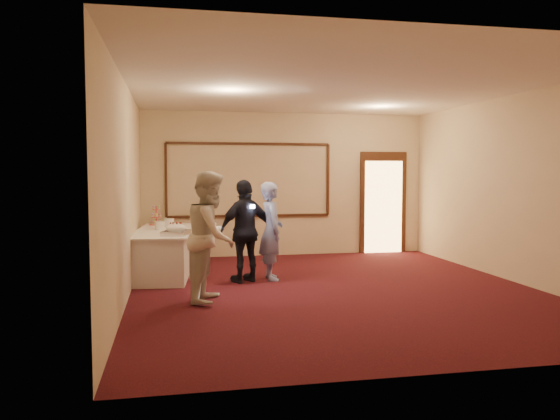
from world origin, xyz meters
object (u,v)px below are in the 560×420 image
object	(u,v)px
pavlova_tray	(176,230)
woman	(211,236)
plate_stack_a	(160,225)
man	(271,231)
cupcake_stand	(156,217)
guest	(246,231)
plate_stack_b	(169,223)
tart	(174,230)
buffet_table	(165,252)

from	to	relation	value
pavlova_tray	woman	distance (m)	1.35
plate_stack_a	man	distance (m)	2.00
cupcake_stand	guest	bearing A→B (deg)	-52.43
man	woman	distance (m)	1.67
pavlova_tray	man	size ratio (longest dim) A/B	0.36
cupcake_stand	plate_stack_b	size ratio (longest dim) A/B	2.07
cupcake_stand	tart	distance (m)	1.24
plate_stack_a	guest	distance (m)	1.68
pavlova_tray	woman	size ratio (longest dim) A/B	0.33
plate_stack_a	buffet_table	bearing A→B (deg)	-44.55
buffet_table	cupcake_stand	distance (m)	1.11
cupcake_stand	plate_stack_a	size ratio (longest dim) A/B	2.24
man	plate_stack_b	bearing A→B (deg)	52.34
pavlova_tray	tart	xyz separation A→B (m)	(-0.03, 0.58, -0.05)
plate_stack_b	woman	size ratio (longest dim) A/B	0.11
plate_stack_b	man	world-z (taller)	man
pavlova_tray	woman	bearing A→B (deg)	-69.86
cupcake_stand	plate_stack_b	world-z (taller)	cupcake_stand
plate_stack_a	plate_stack_b	bearing A→B (deg)	67.67
buffet_table	woman	distance (m)	2.23
pavlova_tray	cupcake_stand	bearing A→B (deg)	101.14
plate_stack_b	tart	world-z (taller)	plate_stack_b
plate_stack_b	guest	bearing A→B (deg)	-48.26
pavlova_tray	cupcake_stand	distance (m)	1.81
pavlova_tray	guest	xyz separation A→B (m)	(1.09, -0.10, -0.03)
pavlova_tray	plate_stack_a	world-z (taller)	pavlova_tray
plate_stack_b	buffet_table	bearing A→B (deg)	-99.64
cupcake_stand	plate_stack_b	bearing A→B (deg)	-65.83
woman	tart	bearing A→B (deg)	30.51
buffet_table	tart	size ratio (longest dim) A/B	8.46
pavlova_tray	guest	world-z (taller)	guest
woman	guest	distance (m)	1.33
pavlova_tray	plate_stack_a	bearing A→B (deg)	106.73
man	guest	world-z (taller)	guest
plate_stack_a	man	size ratio (longest dim) A/B	0.11
plate_stack_a	guest	world-z (taller)	guest
buffet_table	guest	bearing A→B (deg)	-35.40
plate_stack_b	tart	distance (m)	0.68
pavlova_tray	tart	distance (m)	0.58
plate_stack_b	woman	world-z (taller)	woman
man	buffet_table	bearing A→B (deg)	64.44
cupcake_stand	plate_stack_a	bearing A→B (deg)	-84.68
cupcake_stand	tart	size ratio (longest dim) A/B	1.29
plate_stack_b	tart	bearing A→B (deg)	-82.50
pavlova_tray	guest	bearing A→B (deg)	-5.16
buffet_table	guest	world-z (taller)	guest
tart	man	size ratio (longest dim) A/B	0.19
plate_stack_a	guest	xyz separation A→B (m)	(1.36, -0.99, -0.02)
plate_stack_a	plate_stack_b	world-z (taller)	plate_stack_b
cupcake_stand	man	xyz separation A→B (m)	(1.88, -1.76, -0.11)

